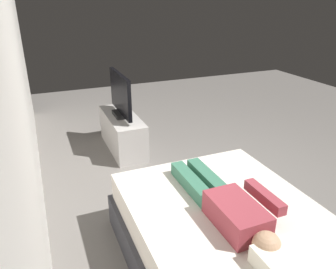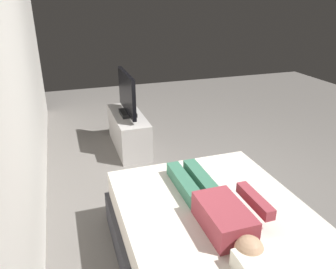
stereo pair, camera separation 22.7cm
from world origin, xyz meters
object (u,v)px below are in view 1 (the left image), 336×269
at_px(remote, 260,191).
at_px(tv_stand, 123,132).
at_px(person, 228,205).
at_px(bed, 231,245).
at_px(tv, 120,96).

xyz_separation_m(remote, tv_stand, (2.34, 0.54, -0.30)).
bearing_deg(remote, tv_stand, 12.94).
height_order(person, remote, person).
bearing_deg(bed, tv_stand, 3.82).
relative_size(bed, tv, 2.22).
bearing_deg(tv_stand, bed, -176.18).
bearing_deg(tv_stand, tv, 0.00).
height_order(person, tv_stand, person).
relative_size(person, remote, 8.40).
height_order(bed, tv_stand, bed).
distance_m(bed, person, 0.36).
height_order(remote, tv_stand, remote).
bearing_deg(bed, remote, -63.99).
bearing_deg(tv, bed, -176.18).
distance_m(bed, tv_stand, 2.52).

